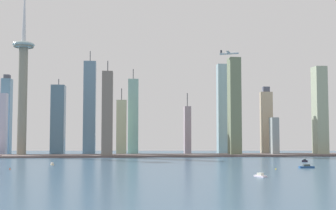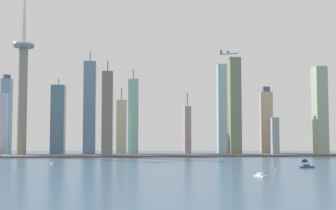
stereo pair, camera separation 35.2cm
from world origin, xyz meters
name	(u,v)px [view 2 (the right image)]	position (x,y,z in m)	size (l,w,h in m)	color
waterfront_pier	(158,155)	(0.00, 552.03, 1.52)	(823.07, 66.40, 3.05)	#675755
observation_tower	(23,77)	(-235.24, 569.66, 137.13)	(37.51, 37.51, 313.55)	gray
skyscraper_0	(58,120)	(-181.85, 622.61, 64.81)	(24.70, 27.32, 141.77)	slate
skyscraper_1	(133,116)	(-41.79, 656.03, 73.16)	(20.17, 27.47, 167.09)	#85B8AE
skyscraper_2	(234,107)	(137.25, 556.73, 87.63)	(19.89, 25.42, 175.26)	slate
skyscraper_3	(320,111)	(294.66, 552.79, 80.58)	(21.11, 25.02, 161.16)	#9BA68A
skyscraper_4	(6,116)	(-283.60, 652.31, 73.55)	(17.77, 21.04, 152.08)	#608CA6
skyscraper_5	(90,107)	(-125.81, 645.49, 89.65)	(23.17, 19.35, 199.49)	slate
skyscraper_6	(1,124)	(-283.02, 614.78, 56.43)	(21.50, 14.84, 112.87)	#AEADC7
skyscraper_7	(224,109)	(136.40, 634.97, 87.97)	(26.59, 20.01, 175.93)	#93B6BE
skyscraper_8	(107,114)	(-87.45, 534.84, 72.14)	(17.80, 25.71, 163.07)	slate
skyscraper_9	(274,136)	(210.74, 558.62, 34.16)	(12.91, 17.48, 68.32)	#909B9C
skyscraper_10	(187,130)	(60.77, 616.66, 45.70)	(12.12, 19.08, 116.59)	#A3909A
skyscraper_11	(121,127)	(-64.26, 623.94, 51.64)	(19.13, 12.11, 125.12)	beige
skyscraper_12	(266,122)	(211.75, 604.49, 61.39)	(21.33, 14.40, 129.16)	#C4AC8D
boat_0	(260,175)	(65.97, 184.30, 1.30)	(9.28, 14.17, 3.64)	white
boat_1	(305,161)	(192.88, 383.58, 1.51)	(7.58, 6.87, 3.97)	black
boat_2	(306,167)	(150.70, 279.42, 1.55)	(17.31, 5.30, 4.24)	#27528F
boat_3	(52,164)	(-148.81, 357.15, 1.22)	(6.15, 11.76, 3.41)	beige
channel_buoy_0	(10,169)	(-184.06, 291.55, 1.05)	(1.70, 1.70, 2.11)	#E54C19
channel_buoy_2	(276,169)	(108.43, 263.07, 0.81)	(1.88, 1.88, 1.62)	yellow
airplane	(229,53)	(126.97, 548.97, 182.38)	(33.17, 33.62, 8.79)	silver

